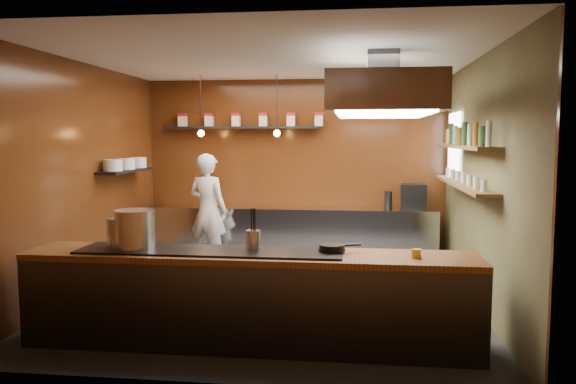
% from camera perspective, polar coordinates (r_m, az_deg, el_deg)
% --- Properties ---
extents(floor, '(5.00, 5.00, 0.00)m').
position_cam_1_polar(floor, '(7.24, -1.42, -10.76)').
color(floor, '#232325').
rests_on(floor, ground).
extents(back_wall, '(5.00, 0.00, 5.00)m').
position_cam_1_polar(back_wall, '(9.44, 0.76, 2.31)').
color(back_wall, '#3C190B').
rests_on(back_wall, ground).
extents(left_wall, '(0.00, 5.00, 5.00)m').
position_cam_1_polar(left_wall, '(7.74, -20.09, 1.26)').
color(left_wall, '#3C190B').
rests_on(left_wall, ground).
extents(right_wall, '(0.00, 5.00, 5.00)m').
position_cam_1_polar(right_wall, '(7.05, 19.08, 0.91)').
color(right_wall, '#4C4B2B').
rests_on(right_wall, ground).
extents(ceiling, '(5.00, 5.00, 0.00)m').
position_cam_1_polar(ceiling, '(7.02, -1.48, 13.46)').
color(ceiling, silver).
rests_on(ceiling, back_wall).
extents(window_pane, '(0.00, 1.00, 1.00)m').
position_cam_1_polar(window_pane, '(8.70, 16.49, 4.44)').
color(window_pane, white).
rests_on(window_pane, right_wall).
extents(prep_counter, '(4.60, 0.65, 0.90)m').
position_cam_1_polar(prep_counter, '(9.24, 0.53, -4.32)').
color(prep_counter, silver).
rests_on(prep_counter, floor).
extents(pass_counter, '(4.40, 0.72, 0.94)m').
position_cam_1_polar(pass_counter, '(5.60, -3.90, -10.73)').
color(pass_counter, '#38383D').
rests_on(pass_counter, floor).
extents(tin_shelf, '(2.60, 0.26, 0.04)m').
position_cam_1_polar(tin_shelf, '(9.43, -4.80, 6.54)').
color(tin_shelf, black).
rests_on(tin_shelf, back_wall).
extents(plate_shelf, '(0.30, 1.40, 0.04)m').
position_cam_1_polar(plate_shelf, '(8.57, -16.12, 2.10)').
color(plate_shelf, black).
rests_on(plate_shelf, left_wall).
extents(bottle_shelf_upper, '(0.26, 2.80, 0.04)m').
position_cam_1_polar(bottle_shelf_upper, '(7.30, 17.46, 4.40)').
color(bottle_shelf_upper, brown).
rests_on(bottle_shelf_upper, right_wall).
extents(bottle_shelf_lower, '(0.26, 2.80, 0.04)m').
position_cam_1_polar(bottle_shelf_lower, '(7.32, 17.35, 0.72)').
color(bottle_shelf_lower, brown).
rests_on(bottle_shelf_lower, right_wall).
extents(extractor_hood, '(1.20, 2.00, 0.72)m').
position_cam_1_polar(extractor_hood, '(6.50, 9.57, 9.64)').
color(extractor_hood, '#38383D').
rests_on(extractor_hood, ceiling).
extents(pendant_left, '(0.10, 0.10, 0.95)m').
position_cam_1_polar(pendant_left, '(8.91, -8.84, 6.24)').
color(pendant_left, black).
rests_on(pendant_left, ceiling).
extents(pendant_right, '(0.10, 0.10, 0.95)m').
position_cam_1_polar(pendant_right, '(8.66, -1.13, 6.33)').
color(pendant_right, black).
rests_on(pendant_right, ceiling).
extents(storage_tins, '(2.43, 0.13, 0.22)m').
position_cam_1_polar(storage_tins, '(9.41, -3.91, 7.35)').
color(storage_tins, beige).
rests_on(storage_tins, tin_shelf).
extents(plate_stacks, '(0.26, 1.16, 0.16)m').
position_cam_1_polar(plate_stacks, '(8.57, -16.13, 2.76)').
color(plate_stacks, white).
rests_on(plate_stacks, plate_shelf).
extents(bottles, '(0.06, 2.66, 0.24)m').
position_cam_1_polar(bottles, '(7.30, 17.49, 5.50)').
color(bottles, silver).
rests_on(bottles, bottle_shelf_upper).
extents(wine_glasses, '(0.07, 2.37, 0.13)m').
position_cam_1_polar(wine_glasses, '(7.31, 17.37, 1.39)').
color(wine_glasses, silver).
rests_on(wine_glasses, bottle_shelf_lower).
extents(stockpot_large, '(0.47, 0.47, 0.38)m').
position_cam_1_polar(stockpot_large, '(5.76, -15.30, -3.66)').
color(stockpot_large, silver).
rests_on(stockpot_large, pass_counter).
extents(stockpot_small, '(0.37, 0.37, 0.30)m').
position_cam_1_polar(stockpot_small, '(5.84, -16.44, -3.99)').
color(stockpot_small, '#B4B7BC').
rests_on(stockpot_small, pass_counter).
extents(utensil_crock, '(0.16, 0.16, 0.19)m').
position_cam_1_polar(utensil_crock, '(5.53, -3.54, -4.86)').
color(utensil_crock, silver).
rests_on(utensil_crock, pass_counter).
extents(frying_pan, '(0.41, 0.26, 0.07)m').
position_cam_1_polar(frying_pan, '(5.46, 4.54, -5.67)').
color(frying_pan, black).
rests_on(frying_pan, pass_counter).
extents(butter_jar, '(0.09, 0.09, 0.08)m').
position_cam_1_polar(butter_jar, '(5.38, 12.90, -6.10)').
color(butter_jar, yellow).
rests_on(butter_jar, pass_counter).
extents(espresso_machine, '(0.44, 0.42, 0.40)m').
position_cam_1_polar(espresso_machine, '(9.12, 12.67, -0.46)').
color(espresso_machine, black).
rests_on(espresso_machine, prep_counter).
extents(chef, '(0.76, 0.62, 1.79)m').
position_cam_1_polar(chef, '(8.88, -8.13, -1.88)').
color(chef, white).
rests_on(chef, floor).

